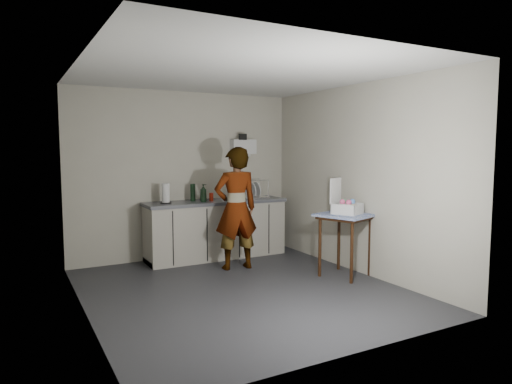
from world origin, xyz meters
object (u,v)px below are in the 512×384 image
kitchen_counter (216,231)px  soap_bottle (203,193)px  standing_man (236,208)px  dish_rack (253,194)px  soda_can (211,197)px  paper_towel (166,194)px  bakery_box (346,206)px  side_table (345,222)px  dark_bottle (193,192)px

kitchen_counter → soap_bottle: 0.67m
standing_man → soap_bottle: standing_man is taller
standing_man → dish_rack: 1.04m
soda_can → paper_towel: paper_towel is taller
kitchen_counter → bakery_box: bearing=-58.4°
soda_can → paper_towel: 0.73m
soap_bottle → kitchen_counter: bearing=20.8°
dish_rack → soap_bottle: bearing=-173.4°
side_table → dark_bottle: 2.40m
paper_towel → bakery_box: bakery_box is taller
paper_towel → dark_bottle: bearing=9.9°
soda_can → dish_rack: bearing=2.8°
side_table → dark_bottle: bearing=107.8°
standing_man → soap_bottle: 0.72m
soap_bottle → soda_can: (0.16, 0.07, -0.07)m
kitchen_counter → dish_rack: bearing=1.1°
side_table → soda_can: bearing=103.7°
soda_can → kitchen_counter: bearing=15.7°
kitchen_counter → side_table: bearing=-58.7°
bakery_box → soap_bottle: bearing=101.2°
soda_can → bakery_box: 2.14m
dish_rack → soda_can: bearing=-177.2°
soap_bottle → dark_bottle: bearing=123.0°
bakery_box → kitchen_counter: bearing=94.4°
kitchen_counter → soda_can: bearing=-164.3°
soap_bottle → soda_can: bearing=23.3°
kitchen_counter → paper_towel: (-0.81, -0.01, 0.62)m
soda_can → dark_bottle: size_ratio=0.46×
standing_man → dish_rack: bearing=-126.1°
standing_man → soap_bottle: size_ratio=6.45×
side_table → paper_towel: 2.64m
side_table → standing_man: (-1.12, 1.05, 0.13)m
dish_rack → bakery_box: 1.87m
kitchen_counter → paper_towel: paper_towel is taller
kitchen_counter → dish_rack: (0.67, 0.01, 0.55)m
paper_towel → bakery_box: 2.63m
side_table → dark_bottle: dark_bottle is taller
soda_can → standing_man: bearing=-84.9°
side_table → bakery_box: (0.01, 0.00, 0.22)m
standing_man → paper_towel: bearing=-37.8°
dark_bottle → dish_rack: size_ratio=0.60×
soda_can → paper_towel: size_ratio=0.41×
kitchen_counter → soap_bottle: bearing=-159.2°
soap_bottle → paper_towel: size_ratio=0.92×
standing_man → side_table: bearing=142.5°
standing_man → soda_can: standing_man is taller
side_table → dish_rack: 1.89m
kitchen_counter → paper_towel: 1.02m
side_table → kitchen_counter: bearing=101.5°
dark_bottle → bakery_box: size_ratio=0.56×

